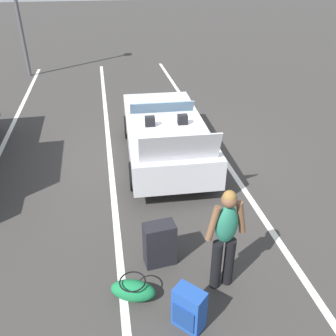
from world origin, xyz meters
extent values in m
plane|color=#383533|center=(0.00, 0.00, 0.00)|extent=(80.00, 80.00, 0.00)
cube|color=silver|center=(0.00, -1.37, 0.00)|extent=(18.00, 0.12, 0.01)
cube|color=silver|center=(0.00, 1.33, 0.00)|extent=(18.00, 0.12, 0.01)
cube|color=silver|center=(0.00, 0.00, 0.62)|extent=(4.17, 1.92, 0.64)
cube|color=silver|center=(1.43, -0.06, 0.51)|extent=(1.38, 1.72, 0.38)
cube|color=slate|center=(0.51, -0.02, 1.09)|extent=(0.24, 1.55, 0.31)
cube|color=black|center=(-0.19, 0.38, 1.05)|extent=(0.17, 0.23, 0.22)
cube|color=black|center=(-0.22, -0.36, 1.05)|extent=(0.17, 0.23, 0.22)
cube|color=silver|center=(-1.95, 0.08, 1.22)|extent=(0.28, 1.50, 0.62)
cylinder|color=black|center=(1.30, 0.76, 0.30)|extent=(0.61, 0.24, 0.60)
cylinder|color=black|center=(1.24, -0.86, 0.30)|extent=(0.61, 0.24, 0.60)
cylinder|color=black|center=(-1.24, 0.86, 0.30)|extent=(0.61, 0.24, 0.60)
cylinder|color=black|center=(-1.30, -0.76, 0.30)|extent=(0.61, 0.24, 0.60)
cube|color=black|center=(-3.41, 0.70, 0.37)|extent=(0.33, 0.51, 0.74)
cube|color=black|center=(-3.26, 0.72, 0.31)|extent=(0.06, 0.38, 0.41)
sphere|color=black|center=(-3.54, 0.86, 0.02)|extent=(0.04, 0.04, 0.04)
sphere|color=black|center=(-3.50, 0.52, 0.02)|extent=(0.04, 0.04, 0.04)
cube|color=#1E479E|center=(-4.60, 0.52, 0.31)|extent=(0.46, 0.45, 0.62)
cube|color=navy|center=(-4.69, 0.61, 0.26)|extent=(0.25, 0.23, 0.34)
sphere|color=black|center=(-4.64, 0.36, 0.02)|extent=(0.04, 0.04, 0.04)
sphere|color=black|center=(-4.44, 0.55, 0.02)|extent=(0.04, 0.04, 0.04)
ellipsoid|color=#19723F|center=(-4.04, 1.18, 0.15)|extent=(0.50, 0.70, 0.30)
torus|color=black|center=(-4.04, 1.18, 0.33)|extent=(0.48, 0.48, 0.02)
cylinder|color=black|center=(-4.03, -0.01, 0.41)|extent=(0.17, 0.17, 0.82)
cylinder|color=black|center=(-4.00, -0.21, 0.41)|extent=(0.17, 0.17, 0.82)
ellipsoid|color=#267259|center=(-4.02, -0.11, 1.12)|extent=(0.26, 0.35, 0.60)
sphere|color=brown|center=(-4.02, -0.11, 1.51)|extent=(0.21, 0.21, 0.21)
sphere|color=olive|center=(-4.02, -0.11, 1.56)|extent=(0.18, 0.18, 0.18)
cylinder|color=brown|center=(-4.05, 0.09, 1.19)|extent=(0.12, 0.20, 0.53)
cylinder|color=brown|center=(-3.99, -0.32, 1.19)|extent=(0.12, 0.20, 0.53)
cylinder|color=#4C4C51|center=(8.05, 4.27, 2.62)|extent=(0.14, 0.14, 5.24)
camera|label=1|loc=(-7.52, 1.34, 4.15)|focal=38.16mm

